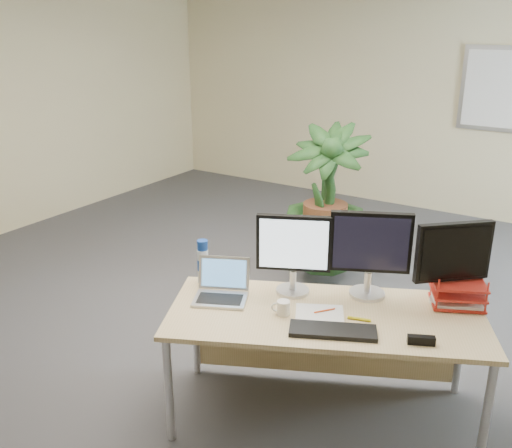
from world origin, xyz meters
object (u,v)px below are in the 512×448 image
Objects in this scene: floor_plant at (326,203)px; monitor_right at (370,249)px; desk at (325,327)px; monitor_left at (294,249)px; laptop at (222,288)px.

floor_plant is 2.79× the size of monitor_right.
desk is at bearing -121.27° from monitor_right.
monitor_left is 0.94× the size of monitor_right.
monitor_left is (-0.25, 0.04, 0.43)m from desk.
monitor_right reaches higher than laptop.
floor_plant is 1.72m from monitor_left.
monitor_right is (0.15, 0.25, 0.45)m from desk.
desk is 3.92× the size of monitor_left.
desk is 1.32× the size of floor_plant.
monitor_left is at bearing -152.84° from monitor_right.
desk is 0.50m from monitor_left.
laptop is (-0.59, -0.24, 0.20)m from desk.
floor_plant is 1.72m from monitor_right.
floor_plant reaches higher than monitor_left.
floor_plant is (-0.81, 1.65, 0.20)m from desk.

